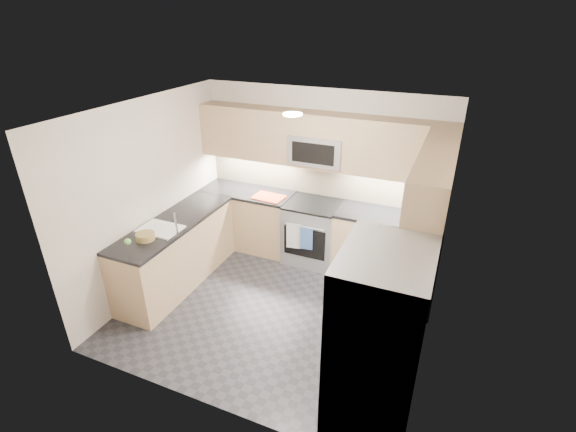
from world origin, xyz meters
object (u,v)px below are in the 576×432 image
object	(u,v)px
microwave	(318,149)
utensil_bowl	(434,217)
refrigerator	(377,345)
fruit_basket	(145,236)
gas_range	(312,232)
cutting_board	(269,197)

from	to	relation	value
microwave	utensil_bowl	xyz separation A→B (m)	(1.65, -0.09, -0.68)
refrigerator	utensil_bowl	bearing A→B (deg)	85.32
microwave	fruit_basket	distance (m)	2.54
gas_range	microwave	xyz separation A→B (m)	(0.00, 0.12, 1.24)
gas_range	refrigerator	xyz separation A→B (m)	(1.45, -2.43, 0.45)
refrigerator	fruit_basket	world-z (taller)	refrigerator
gas_range	cutting_board	bearing A→B (deg)	-173.18
microwave	cutting_board	bearing A→B (deg)	-163.00
microwave	cutting_board	xyz separation A→B (m)	(-0.67, -0.21, -0.75)
microwave	utensil_bowl	world-z (taller)	microwave
utensil_bowl	fruit_basket	bearing A→B (deg)	-149.76
gas_range	utensil_bowl	world-z (taller)	utensil_bowl
utensil_bowl	cutting_board	xyz separation A→B (m)	(-2.32, -0.12, -0.07)
cutting_board	fruit_basket	bearing A→B (deg)	-115.72
microwave	refrigerator	world-z (taller)	microwave
refrigerator	utensil_bowl	size ratio (longest dim) A/B	6.77
microwave	utensil_bowl	bearing A→B (deg)	-2.96
refrigerator	utensil_bowl	distance (m)	2.48
gas_range	refrigerator	bearing A→B (deg)	-59.12
fruit_basket	utensil_bowl	bearing A→B (deg)	30.24
gas_range	fruit_basket	size ratio (longest dim) A/B	4.03
refrigerator	cutting_board	size ratio (longest dim) A/B	4.00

